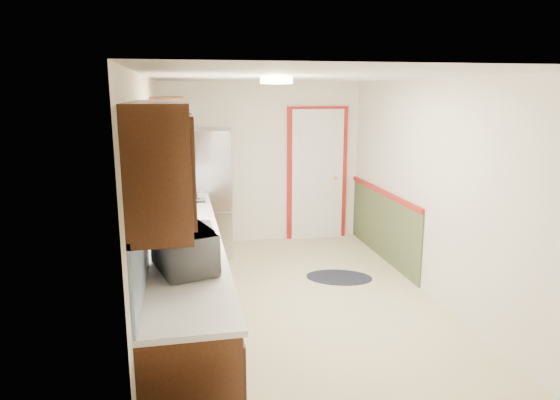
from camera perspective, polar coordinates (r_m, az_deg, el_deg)
name	(u,v)px	position (r m, az deg, el deg)	size (l,w,h in m)	color
room_shell	(302,197)	(5.13, 2.48, 0.38)	(3.20, 5.20, 2.52)	#CAC08F
kitchen_run	(181,249)	(4.81, -11.24, -5.49)	(0.63, 4.00, 2.20)	#351A0C
back_wall_trim	(331,184)	(7.54, 5.81, 1.78)	(1.12, 2.30, 2.08)	maroon
ceiling_fixture	(276,80)	(4.76, -0.41, 13.52)	(0.30, 0.30, 0.06)	#FFD88C
microwave	(185,245)	(3.81, -10.82, -5.12)	(0.57, 0.32, 0.39)	white
refrigerator	(206,192)	(7.07, -8.50, 0.90)	(0.82, 0.78, 1.76)	#B7B7BC
rug	(339,277)	(6.29, 6.76, -8.76)	(0.81, 0.52, 0.01)	black
cooktop	(184,197)	(6.41, -10.97, 0.29)	(0.52, 0.62, 0.02)	black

